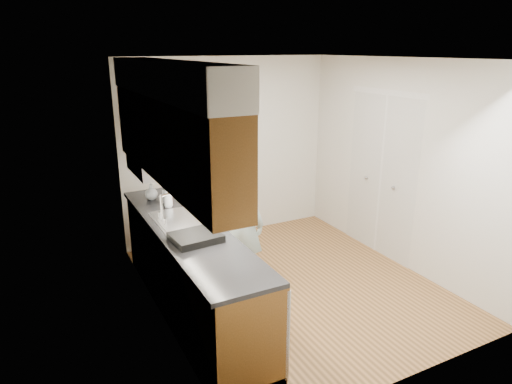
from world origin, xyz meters
TOP-DOWN VIEW (x-y plane):
  - floor at (0.00, 0.00)m, footprint 3.50×3.50m
  - ceiling at (0.00, 0.00)m, footprint 3.50×3.50m
  - wall_left at (-1.50, 0.00)m, footprint 0.02×3.50m
  - wall_right at (1.50, 0.00)m, footprint 0.02×3.50m
  - wall_back at (0.00, 1.75)m, footprint 3.00×0.02m
  - counter at (-1.20, -0.00)m, footprint 0.64×2.80m
  - upper_cabinets at (-1.33, 0.05)m, footprint 0.47×2.80m
  - closet_door at (1.49, 0.30)m, footprint 0.02×1.22m
  - floor_mat at (-0.56, 0.21)m, footprint 0.62×0.85m
  - person at (-0.56, 0.21)m, footprint 0.68×0.78m
  - soap_bottle_a at (-1.20, 0.65)m, footprint 0.11×0.11m
  - soap_bottle_b at (-1.17, 0.83)m, footprint 0.11×0.11m
  - soap_bottle_c at (-1.30, 1.00)m, footprint 0.19×0.19m
  - soda_can at (-1.16, 0.72)m, footprint 0.08×0.08m
  - steel_can at (-1.02, 0.71)m, footprint 0.08×0.08m
  - dish_rack at (-1.25, -0.35)m, footprint 0.45×0.39m

SIDE VIEW (x-z plane):
  - floor at x=0.00m, z-range 0.00..0.00m
  - floor_mat at x=-0.56m, z-range 0.00..0.01m
  - counter at x=-1.20m, z-range -0.16..1.14m
  - person at x=-0.56m, z-range 0.01..1.86m
  - dish_rack at x=-1.25m, z-range 0.94..1.01m
  - soda_can at x=-1.16m, z-range 0.94..1.05m
  - steel_can at x=-1.02m, z-range 0.94..1.06m
  - closet_door at x=1.49m, z-range 0.00..2.05m
  - soap_bottle_c at x=-1.30m, z-range 0.94..1.13m
  - soap_bottle_b at x=-1.17m, z-range 0.94..1.14m
  - soap_bottle_a at x=-1.20m, z-range 0.94..1.19m
  - wall_left at x=-1.50m, z-range 0.00..2.50m
  - wall_right at x=1.50m, z-range 0.00..2.50m
  - wall_back at x=0.00m, z-range 0.00..2.50m
  - upper_cabinets at x=-1.33m, z-range 1.34..2.55m
  - ceiling at x=0.00m, z-range 2.50..2.50m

